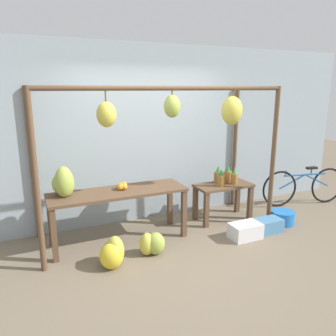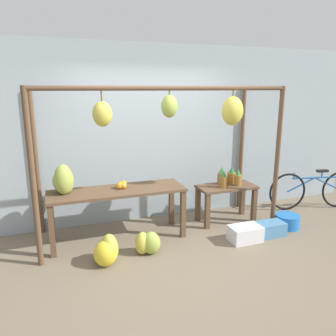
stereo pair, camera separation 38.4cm
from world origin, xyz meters
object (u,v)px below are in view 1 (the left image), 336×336
(pineapple_cluster, at_px, (224,176))
(banana_pile_ground_right, at_px, (152,244))
(banana_pile_on_table, at_px, (64,183))
(blue_bucket, at_px, (283,217))
(fruit_crate_white, at_px, (245,231))
(fruit_crate_purple, at_px, (268,225))
(parked_bicycle, at_px, (304,186))
(orange_pile, at_px, (122,186))
(banana_pile_ground_left, at_px, (112,254))

(pineapple_cluster, bearing_deg, banana_pile_ground_right, -156.26)
(banana_pile_on_table, bearing_deg, blue_bucket, -9.71)
(fruit_crate_white, distance_m, fruit_crate_purple, 0.46)
(pineapple_cluster, xyz_separation_m, fruit_crate_white, (-0.14, -0.79, -0.61))
(banana_pile_ground_right, bearing_deg, parked_bicycle, 10.74)
(banana_pile_on_table, xyz_separation_m, banana_pile_ground_right, (0.97, -0.64, -0.77))
(banana_pile_ground_right, bearing_deg, pineapple_cluster, 23.74)
(fruit_crate_white, distance_m, blue_bucket, 0.90)
(blue_bucket, bearing_deg, fruit_crate_white, -167.91)
(fruit_crate_white, bearing_deg, orange_pile, 156.13)
(pineapple_cluster, height_order, fruit_crate_purple, pineapple_cluster)
(banana_pile_on_table, distance_m, fruit_crate_purple, 3.04)
(banana_pile_ground_right, relative_size, fruit_crate_purple, 1.01)
(fruit_crate_purple, bearing_deg, blue_bucket, 19.34)
(banana_pile_ground_right, distance_m, fruit_crate_white, 1.42)
(parked_bicycle, bearing_deg, banana_pile_ground_right, -169.26)
(orange_pile, bearing_deg, banana_pile_ground_left, -116.48)
(fruit_crate_purple, bearing_deg, parked_bicycle, 25.98)
(orange_pile, xyz_separation_m, fruit_crate_white, (1.62, -0.72, -0.68))
(fruit_crate_purple, bearing_deg, fruit_crate_white, -174.86)
(orange_pile, relative_size, blue_bucket, 0.51)
(fruit_crate_white, distance_m, parked_bicycle, 2.02)
(banana_pile_ground_left, distance_m, banana_pile_ground_right, 0.55)
(banana_pile_ground_left, relative_size, fruit_crate_white, 1.00)
(pineapple_cluster, bearing_deg, orange_pile, -177.73)
(banana_pile_ground_right, height_order, fruit_crate_white, banana_pile_ground_right)
(fruit_crate_white, relative_size, fruit_crate_purple, 1.11)
(banana_pile_ground_left, distance_m, fruit_crate_purple, 2.42)
(pineapple_cluster, bearing_deg, blue_bucket, -38.86)
(pineapple_cluster, height_order, banana_pile_ground_right, pineapple_cluster)
(fruit_crate_white, height_order, fruit_crate_purple, fruit_crate_white)
(orange_pile, bearing_deg, fruit_crate_white, -23.87)
(pineapple_cluster, xyz_separation_m, parked_bicycle, (1.73, -0.06, -0.37))
(banana_pile_ground_left, relative_size, blue_bucket, 1.21)
(pineapple_cluster, xyz_separation_m, fruit_crate_purple, (0.32, -0.74, -0.62))
(parked_bicycle, bearing_deg, fruit_crate_white, -158.73)
(banana_pile_ground_left, xyz_separation_m, fruit_crate_purple, (2.42, 0.01, -0.06))
(banana_pile_ground_right, bearing_deg, banana_pile_on_table, 146.55)
(banana_pile_ground_right, relative_size, blue_bucket, 1.10)
(banana_pile_on_table, distance_m, parked_bicycle, 4.29)
(blue_bucket, height_order, parked_bicycle, parked_bicycle)
(orange_pile, distance_m, fruit_crate_white, 1.89)
(banana_pile_ground_left, height_order, fruit_crate_white, banana_pile_ground_left)
(orange_pile, height_order, banana_pile_ground_right, orange_pile)
(blue_bucket, bearing_deg, fruit_crate_purple, -160.66)
(banana_pile_ground_left, bearing_deg, pineapple_cluster, 19.81)
(blue_bucket, distance_m, fruit_crate_purple, 0.44)
(orange_pile, height_order, fruit_crate_white, orange_pile)
(banana_pile_on_table, height_order, blue_bucket, banana_pile_on_table)
(banana_pile_on_table, bearing_deg, pineapple_cluster, 0.90)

